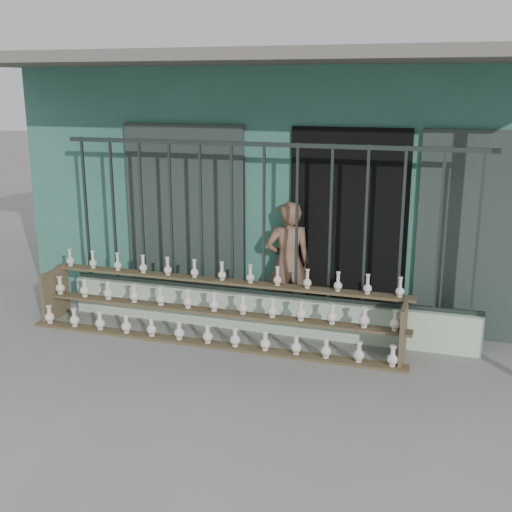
% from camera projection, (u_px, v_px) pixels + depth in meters
% --- Properties ---
extents(ground, '(60.00, 60.00, 0.00)m').
position_uv_depth(ground, '(227.00, 374.00, 6.56)').
color(ground, slate).
extents(workshop_building, '(7.40, 6.60, 3.21)m').
position_uv_depth(workshop_building, '(318.00, 167.00, 10.04)').
color(workshop_building, '#306657').
rests_on(workshop_building, ground).
extents(parapet_wall, '(5.00, 0.20, 0.45)m').
position_uv_depth(parapet_wall, '(264.00, 312.00, 7.70)').
color(parapet_wall, '#B0CBAE').
rests_on(parapet_wall, ground).
extents(security_fence, '(5.00, 0.04, 1.80)m').
position_uv_depth(security_fence, '(264.00, 221.00, 7.41)').
color(security_fence, '#283330').
rests_on(security_fence, parapet_wall).
extents(shelf_rack, '(4.50, 0.68, 0.85)m').
position_uv_depth(shelf_rack, '(214.00, 308.00, 7.42)').
color(shelf_rack, brown).
rests_on(shelf_rack, ground).
extents(elderly_woman, '(0.66, 0.57, 1.53)m').
position_uv_depth(elderly_woman, '(288.00, 263.00, 7.80)').
color(elderly_woman, brown).
rests_on(elderly_woman, ground).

